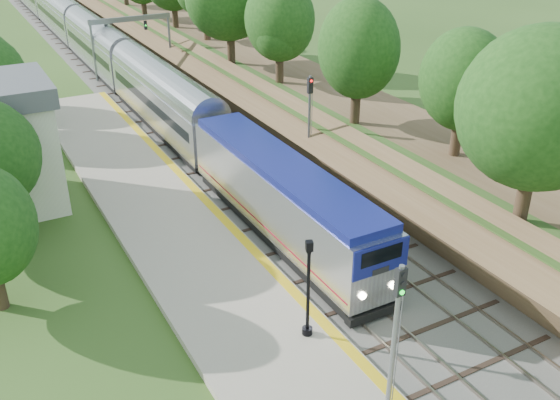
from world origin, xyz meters
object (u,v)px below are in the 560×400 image
signal_gantry (131,30)px  signal_farside (310,113)px  train (79,33)px  signal_platform (396,324)px  lamppost_far (308,294)px

signal_gantry → signal_farside: size_ratio=1.27×
train → signal_platform: (-2.90, -63.73, 2.01)m
signal_gantry → signal_farside: signal_farside is taller
signal_platform → signal_farside: signal_farside is taller
signal_gantry → signal_farside: bearing=-82.7°
train → lamppost_far: size_ratio=25.45×
signal_platform → signal_farside: size_ratio=0.95×
train → signal_farside: (6.20, -42.68, 1.91)m
signal_gantry → signal_platform: bearing=-96.1°
lamppost_far → signal_farside: size_ratio=0.71×
lamppost_far → signal_platform: signal_platform is taller
signal_gantry → signal_platform: 50.37m
train → signal_gantry: bearing=-79.7°
signal_gantry → signal_platform: signal_platform is taller
train → signal_platform: bearing=-92.6°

